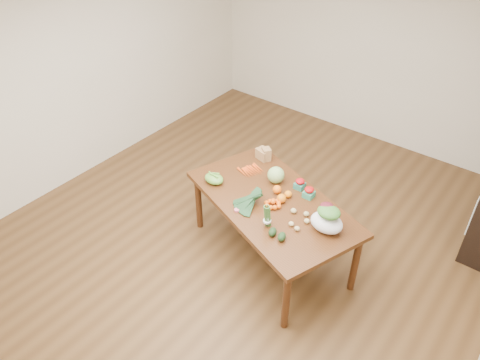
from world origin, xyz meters
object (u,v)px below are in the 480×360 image
Objects in this scene: mandarin_cluster at (273,203)px; cabbage at (276,175)px; paper_bag at (263,153)px; asparagus_bundle at (267,216)px; dining_table at (271,229)px; salad_bag at (327,220)px; kale_bunch at (246,201)px.

cabbage is at bearing 120.57° from mandarin_cluster.
asparagus_bundle is (0.67, -0.88, 0.05)m from paper_bag.
dining_table is 5.78× the size of salad_bag.
paper_bag is (-0.51, 0.55, 0.45)m from dining_table.
salad_bag reaches higher than dining_table.
mandarin_cluster is at bearing 133.56° from asparagus_bundle.
asparagus_bundle reaches higher than dining_table.
asparagus_bundle is at bearing -62.37° from cabbage.
asparagus_bundle reaches higher than mandarin_cluster.
paper_bag is 1.11m from asparagus_bundle.
dining_table is at bearing 127.18° from mandarin_cluster.
salad_bag is at bearing 34.15° from kale_bunch.
paper_bag is 0.66× the size of salad_bag.
salad_bag reaches higher than cabbage.
cabbage reaches higher than mandarin_cluster.
dining_table is at bearing -47.34° from paper_bag.
kale_bunch is at bearing -89.86° from cabbage.
mandarin_cluster is (0.05, -0.06, 0.41)m from dining_table.
cabbage is 0.57× the size of salad_bag.
dining_table is 9.90× the size of mandarin_cluster.
dining_table is 4.45× the size of kale_bunch.
paper_bag is 1.27m from salad_bag.
paper_bag is at bearing 152.43° from dining_table.
kale_bunch is (0.35, -0.79, 0.01)m from paper_bag.
dining_table is 10.10× the size of cabbage.
paper_bag reaches higher than mandarin_cluster.
dining_table is 0.54m from kale_bunch.
salad_bag is at bearing 52.36° from asparagus_bundle.
dining_table is 0.42m from mandarin_cluster.
asparagus_bundle is (0.12, -0.27, 0.09)m from mandarin_cluster.
asparagus_bundle is (0.32, -0.09, 0.05)m from kale_bunch.
dining_table is 7.13× the size of asparagus_bundle.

